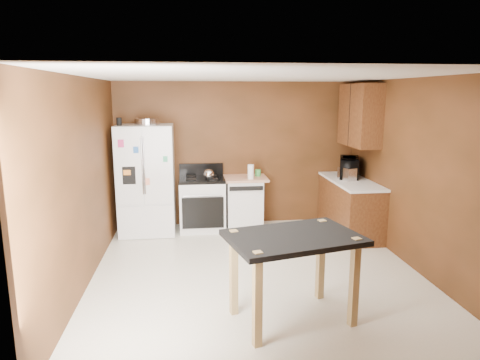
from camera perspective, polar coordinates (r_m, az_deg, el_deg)
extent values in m
plane|color=silver|center=(5.72, 2.20, -12.21)|extent=(4.50, 4.50, 0.00)
plane|color=white|center=(5.24, 2.42, 13.68)|extent=(4.50, 4.50, 0.00)
plane|color=brown|center=(7.54, -0.36, 3.49)|extent=(4.20, 0.00, 4.20)
plane|color=brown|center=(3.21, 8.62, -7.69)|extent=(4.20, 0.00, 4.20)
plane|color=brown|center=(5.43, -20.15, -0.36)|extent=(0.00, 4.50, 4.50)
plane|color=brown|center=(6.03, 22.41, 0.60)|extent=(0.00, 4.50, 4.50)
cylinder|color=silver|center=(7.10, -12.31, 7.62)|extent=(0.41, 0.41, 0.10)
cylinder|color=black|center=(7.06, -15.83, 7.51)|extent=(0.08, 0.08, 0.12)
sphere|color=silver|center=(7.06, -4.19, 0.76)|extent=(0.18, 0.18, 0.18)
cylinder|color=white|center=(7.15, 1.44, 1.10)|extent=(0.12, 0.12, 0.24)
cylinder|color=#47B952|center=(7.42, 2.40, 0.98)|extent=(0.11, 0.11, 0.11)
cube|color=silver|center=(7.24, 14.08, 0.83)|extent=(0.26, 0.32, 0.21)
imported|color=black|center=(7.46, 14.33, 1.53)|extent=(0.55, 0.66, 0.31)
cube|color=white|center=(7.22, -12.34, 0.05)|extent=(0.90, 0.75, 1.80)
cube|color=white|center=(6.82, -14.63, 1.67)|extent=(0.43, 0.02, 1.20)
cube|color=white|center=(6.77, -10.85, 1.77)|extent=(0.43, 0.02, 1.20)
cube|color=white|center=(7.00, -12.42, -5.56)|extent=(0.88, 0.02, 0.54)
cube|color=black|center=(6.84, -14.58, 0.59)|extent=(0.20, 0.01, 0.28)
cylinder|color=silver|center=(6.77, -12.90, 1.85)|extent=(0.02, 0.02, 0.90)
cylinder|color=silver|center=(6.76, -12.65, 1.86)|extent=(0.02, 0.02, 0.90)
cube|color=#D23174|center=(6.76, -15.61, 4.71)|extent=(0.09, 0.00, 0.12)
cube|color=blue|center=(6.74, -13.72, 3.93)|extent=(0.08, 0.00, 0.10)
cube|color=#40B37C|center=(6.72, -9.93, 2.77)|extent=(0.07, 0.00, 0.09)
cube|color=orange|center=(6.82, -14.83, 0.97)|extent=(0.11, 0.00, 0.08)
cube|color=#FA926F|center=(6.81, -12.26, -0.21)|extent=(0.08, 0.00, 0.11)
cube|color=white|center=(7.34, -5.05, -3.34)|extent=(0.76, 0.65, 0.85)
cube|color=black|center=(7.24, -5.11, 0.10)|extent=(0.76, 0.65, 0.05)
cube|color=black|center=(7.50, -5.20, 1.47)|extent=(0.76, 0.06, 0.20)
cube|color=black|center=(7.03, -4.96, -4.39)|extent=(0.68, 0.02, 0.52)
cylinder|color=silver|center=(6.95, -5.00, -2.11)|extent=(0.62, 0.02, 0.02)
cylinder|color=black|center=(7.39, -6.55, 0.54)|extent=(0.17, 0.17, 0.02)
cylinder|color=black|center=(7.40, -3.76, 0.61)|extent=(0.17, 0.17, 0.02)
cylinder|color=black|center=(7.08, -6.54, 0.05)|extent=(0.17, 0.17, 0.02)
cylinder|color=black|center=(7.09, -3.63, 0.12)|extent=(0.17, 0.17, 0.02)
cube|color=white|center=(7.42, 0.51, -3.14)|extent=(0.60, 0.60, 0.85)
cube|color=black|center=(7.04, 0.84, -1.14)|extent=(0.56, 0.02, 0.07)
cube|color=tan|center=(7.32, 0.52, 0.23)|extent=(0.78, 0.62, 0.04)
cube|color=brown|center=(7.37, 14.44, -3.58)|extent=(0.60, 1.55, 0.86)
cube|color=white|center=(7.26, 14.62, -0.15)|extent=(0.63, 1.58, 0.04)
cube|color=brown|center=(7.27, 15.69, 8.32)|extent=(0.35, 1.05, 1.00)
cube|color=black|center=(7.21, 14.36, 8.36)|extent=(0.01, 0.01, 1.00)
cube|color=black|center=(4.33, 7.14, -7.63)|extent=(1.45, 1.14, 0.05)
cube|color=#A2844E|center=(4.57, -0.84, -12.25)|extent=(0.09, 0.09, 0.92)
cube|color=#A2844E|center=(4.98, 10.69, -10.36)|extent=(0.09, 0.09, 0.92)
cube|color=#A2844E|center=(4.03, 2.33, -15.68)|extent=(0.09, 0.09, 0.92)
cube|color=#A2844E|center=(4.49, 14.99, -13.06)|extent=(0.09, 0.09, 0.92)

